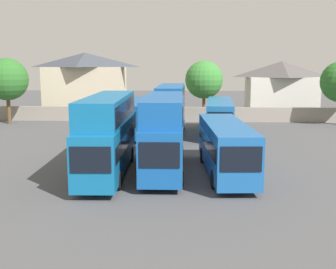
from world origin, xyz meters
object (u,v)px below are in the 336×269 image
(bus_2, at_px, (164,130))
(tree_right_of_lot, at_px, (7,79))
(bus_1, at_px, (108,130))
(house_terrace_centre, at_px, (281,88))
(bus_4, at_px, (134,115))
(bus_5, at_px, (171,107))
(bus_3, at_px, (226,145))
(tree_behind_wall, at_px, (204,80))
(house_terrace_left, at_px, (86,84))
(bus_6, at_px, (220,115))

(bus_2, height_order, tree_right_of_lot, tree_right_of_lot)
(bus_1, relative_size, bus_2, 1.10)
(bus_1, relative_size, house_terrace_centre, 1.22)
(bus_4, relative_size, bus_5, 1.03)
(bus_3, relative_size, house_terrace_centre, 1.14)
(bus_2, height_order, bus_3, bus_2)
(bus_2, bearing_deg, tree_behind_wall, 171.77)
(bus_4, height_order, tree_right_of_lot, tree_right_of_lot)
(bus_4, height_order, bus_5, bus_5)
(bus_3, height_order, house_terrace_centre, house_terrace_centre)
(tree_right_of_lot, bearing_deg, bus_5, -20.08)
(bus_2, xyz_separation_m, house_terrace_left, (-12.63, 31.04, 1.58))
(bus_3, relative_size, bus_4, 0.93)
(bus_2, relative_size, tree_right_of_lot, 1.36)
(bus_1, height_order, house_terrace_centre, house_terrace_centre)
(house_terrace_left, bearing_deg, bus_5, -52.18)
(bus_5, xyz_separation_m, bus_6, (4.93, 0.36, -0.83))
(house_terrace_left, bearing_deg, bus_1, -74.05)
(bus_6, xyz_separation_m, house_terrace_centre, (9.58, 16.65, 1.86))
(bus_3, height_order, bus_4, bus_4)
(bus_4, xyz_separation_m, tree_right_of_lot, (-16.05, 7.34, 3.31))
(house_terrace_centre, distance_m, tree_behind_wall, 11.66)
(bus_4, distance_m, bus_5, 3.80)
(bus_6, relative_size, house_terrace_left, 1.08)
(bus_1, height_order, house_terrace_left, house_terrace_left)
(house_terrace_centre, bearing_deg, tree_behind_wall, -158.31)
(tree_behind_wall, bearing_deg, bus_4, -120.16)
(bus_3, relative_size, bus_6, 0.93)
(bus_1, bearing_deg, bus_6, 150.37)
(house_terrace_centre, height_order, tree_right_of_lot, tree_right_of_lot)
(tree_right_of_lot, bearing_deg, house_terrace_left, 50.60)
(bus_5, bearing_deg, tree_behind_wall, 164.12)
(bus_6, bearing_deg, bus_3, 1.08)
(bus_4, xyz_separation_m, bus_5, (3.71, 0.12, 0.82))
(bus_4, bearing_deg, house_terrace_left, -149.28)
(bus_2, xyz_separation_m, tree_behind_wall, (3.60, 27.68, 2.26))
(bus_6, height_order, tree_behind_wall, tree_behind_wall)
(bus_3, bearing_deg, bus_5, -168.53)
(bus_2, xyz_separation_m, bus_3, (4.02, -0.44, -0.92))
(bus_2, height_order, bus_5, bus_2)
(house_terrace_left, bearing_deg, bus_2, -67.86)
(bus_6, bearing_deg, house_terrace_left, -128.21)
(bus_2, distance_m, bus_5, 14.96)
(bus_2, distance_m, bus_4, 15.36)
(bus_4, distance_m, house_terrace_centre, 25.08)
(bus_3, relative_size, tree_right_of_lot, 1.40)
(bus_5, distance_m, house_terrace_left, 20.42)
(bus_5, distance_m, bus_6, 5.02)
(house_terrace_centre, bearing_deg, bus_3, -107.71)
(bus_6, xyz_separation_m, tree_right_of_lot, (-24.69, 6.87, 3.33))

